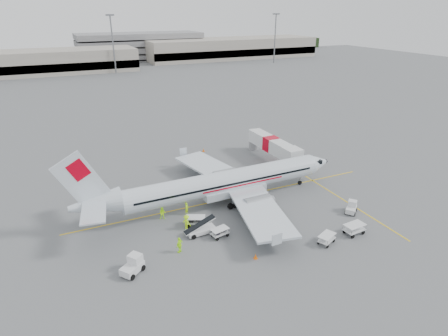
{
  "coord_description": "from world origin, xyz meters",
  "views": [
    {
      "loc": [
        -20.04,
        -41.51,
        24.26
      ],
      "look_at": [
        0.0,
        2.0,
        3.8
      ],
      "focal_mm": 30.0,
      "sensor_mm": 36.0,
      "label": 1
    }
  ],
  "objects": [
    {
      "name": "ground",
      "position": [
        0.0,
        0.0,
        0.0
      ],
      "size": [
        360.0,
        360.0,
        0.0
      ],
      "primitive_type": "plane",
      "color": "#56595B"
    },
    {
      "name": "stripe_lead",
      "position": [
        0.0,
        0.0,
        0.01
      ],
      "size": [
        44.0,
        0.2,
        0.01
      ],
      "primitive_type": "cube",
      "color": "yellow",
      "rests_on": "ground"
    },
    {
      "name": "stripe_cross",
      "position": [
        14.0,
        -8.0,
        0.01
      ],
      "size": [
        0.2,
        20.0,
        0.01
      ],
      "primitive_type": "cube",
      "color": "yellow",
      "rests_on": "ground"
    },
    {
      "name": "terminal_east",
      "position": [
        70.0,
        145.0,
        5.0
      ],
      "size": [
        90.0,
        26.0,
        10.0
      ],
      "primitive_type": null,
      "color": "gray",
      "rests_on": "ground"
    },
    {
      "name": "parking_garage",
      "position": [
        25.0,
        160.0,
        7.0
      ],
      "size": [
        62.0,
        24.0,
        14.0
      ],
      "primitive_type": null,
      "color": "slate",
      "rests_on": "ground"
    },
    {
      "name": "treeline",
      "position": [
        0.0,
        175.0,
        3.0
      ],
      "size": [
        300.0,
        3.0,
        6.0
      ],
      "primitive_type": null,
      "color": "black",
      "rests_on": "ground"
    },
    {
      "name": "mast_center",
      "position": [
        5.0,
        118.0,
        11.0
      ],
      "size": [
        3.2,
        1.2,
        22.0
      ],
      "primitive_type": null,
      "color": "slate",
      "rests_on": "ground"
    },
    {
      "name": "mast_east",
      "position": [
        80.0,
        118.0,
        11.0
      ],
      "size": [
        3.2,
        1.2,
        22.0
      ],
      "primitive_type": null,
      "color": "slate",
      "rests_on": "ground"
    },
    {
      "name": "aircraft",
      "position": [
        -0.92,
        -0.58,
        5.02
      ],
      "size": [
        36.88,
        29.13,
        10.04
      ],
      "primitive_type": null,
      "rotation": [
        0.0,
        0.0,
        0.02
      ],
      "color": "silver",
      "rests_on": "ground"
    },
    {
      "name": "jet_bridge",
      "position": [
        12.63,
        10.11,
        2.02
      ],
      "size": [
        3.34,
        15.5,
        4.05
      ],
      "primitive_type": null,
      "rotation": [
        0.0,
        0.0,
        0.03
      ],
      "color": "silver",
      "rests_on": "ground"
    },
    {
      "name": "belt_loader",
      "position": [
        -6.89,
        -6.56,
        1.23
      ],
      "size": [
        4.62,
        1.94,
        2.46
      ],
      "primitive_type": null,
      "rotation": [
        0.0,
        0.0,
        0.05
      ],
      "color": "silver",
      "rests_on": "ground"
    },
    {
      "name": "tug_fore",
      "position": [
        12.45,
        -10.1,
        0.77
      ],
      "size": [
        2.26,
        2.12,
        1.53
      ],
      "primitive_type": null,
      "rotation": [
        0.0,
        0.0,
        0.67
      ],
      "color": "silver",
      "rests_on": "ground"
    },
    {
      "name": "tug_mid",
      "position": [
        0.79,
        -9.72,
        0.79
      ],
      "size": [
        2.21,
        1.48,
        1.58
      ],
      "primitive_type": null,
      "rotation": [
        0.0,
        0.0,
        0.15
      ],
      "color": "silver",
      "rests_on": "ground"
    },
    {
      "name": "tug_aft",
      "position": [
        -15.69,
        -10.32,
        0.92
      ],
      "size": [
        2.71,
        2.53,
        1.83
      ],
      "primitive_type": null,
      "rotation": [
        0.0,
        0.0,
        0.66
      ],
      "color": "silver",
      "rests_on": "ground"
    },
    {
      "name": "cart_loaded_a",
      "position": [
        -6.84,
        -4.63,
        0.6
      ],
      "size": [
        2.66,
        2.2,
        1.2
      ],
      "primitive_type": null,
      "rotation": [
        0.0,
        0.0,
        -0.43
      ],
      "color": "silver",
      "rests_on": "ground"
    },
    {
      "name": "cart_loaded_b",
      "position": [
        -5.16,
        -8.05,
        0.53
      ],
      "size": [
        2.24,
        1.6,
        1.06
      ],
      "primitive_type": null,
      "rotation": [
        0.0,
        0.0,
        0.21
      ],
      "color": "silver",
      "rests_on": "ground"
    },
    {
      "name": "cart_empty_a",
      "position": [
        5.15,
        -14.25,
        0.56
      ],
      "size": [
        2.47,
        2.02,
        1.12
      ],
      "primitive_type": null,
      "rotation": [
        0.0,
        0.0,
        0.41
      ],
      "color": "silver",
      "rests_on": "ground"
    },
    {
      "name": "cart_empty_b",
      "position": [
        9.31,
        -14.06,
        0.64
      ],
      "size": [
        2.56,
        1.64,
        1.28
      ],
      "primitive_type": null,
      "rotation": [
        0.0,
        0.0,
        0.08
      ],
      "color": "silver",
      "rests_on": "ground"
    },
    {
      "name": "cone_nose",
      "position": [
        12.21,
        3.07,
        0.32
      ],
      "size": [
        0.4,
        0.4,
        0.65
      ],
      "primitive_type": "cone",
      "color": "#F85F06",
      "rests_on": "ground"
    },
    {
      "name": "cone_port",
      "position": [
        3.51,
        18.68,
        0.33
      ],
      "size": [
        0.41,
        0.41,
        0.66
      ],
      "primitive_type": "cone",
      "color": "#F85F06",
      "rests_on": "ground"
    },
    {
      "name": "cone_stbd",
      "position": [
        -3.43,
        -13.39,
        0.31
      ],
      "size": [
        0.38,
        0.38,
        0.62
      ],
      "primitive_type": "cone",
      "color": "#F85F06",
      "rests_on": "ground"
    },
    {
      "name": "crew_a",
      "position": [
        -6.9,
        -1.64,
        0.84
      ],
      "size": [
        0.71,
        0.72,
        1.67
      ],
      "primitive_type": "imported",
      "rotation": [
        0.0,
        0.0,
        0.79
      ],
      "color": "#A8E910",
      "rests_on": "ground"
    },
    {
      "name": "crew_b",
      "position": [
        -10.03,
        -1.5,
        0.84
      ],
      "size": [
        0.99,
        0.89,
        1.67
      ],
      "primitive_type": "imported",
      "rotation": [
        0.0,
        0.0,
        -0.37
      ],
      "color": "#A8E910",
      "rests_on": "ground"
    },
    {
      "name": "crew_c",
      "position": [
        -8.08,
        -4.93,
        0.94
      ],
      "size": [
        1.16,
        1.39,
        1.87
      ],
      "primitive_type": "imported",
      "rotation": [
        0.0,
        0.0,
        2.03
      ],
      "color": "#A8E910",
      "rests_on": "ground"
    },
    {
      "name": "crew_d",
      "position": [
        -10.3,
        -8.96,
        0.92
      ],
      "size": [
        1.13,
        0.99,
        1.83
      ],
      "primitive_type": "imported",
      "rotation": [
        0.0,
        0.0,
        3.76
      ],
      "color": "#A8E910",
      "rests_on": "ground"
    }
  ]
}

